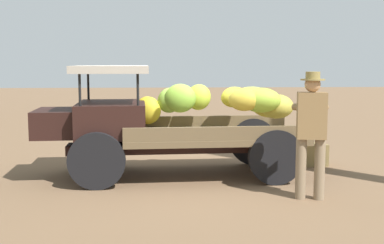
% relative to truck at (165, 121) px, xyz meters
% --- Properties ---
extents(ground_plane, '(60.00, 60.00, 0.00)m').
position_rel_truck_xyz_m(ground_plane, '(-0.06, -0.10, -0.95)').
color(ground_plane, brown).
extents(truck, '(4.53, 1.93, 1.88)m').
position_rel_truck_xyz_m(truck, '(0.00, 0.00, 0.00)').
color(truck, black).
rests_on(truck, ground).
extents(farmer, '(0.52, 0.49, 1.81)m').
position_rel_truck_xyz_m(farmer, '(-2.04, 1.56, 0.08)').
color(farmer, '#847055').
rests_on(farmer, ground).
extents(wooden_crate, '(0.55, 0.42, 0.41)m').
position_rel_truck_xyz_m(wooden_crate, '(-2.76, -0.73, -0.75)').
color(wooden_crate, olive).
rests_on(wooden_crate, ground).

